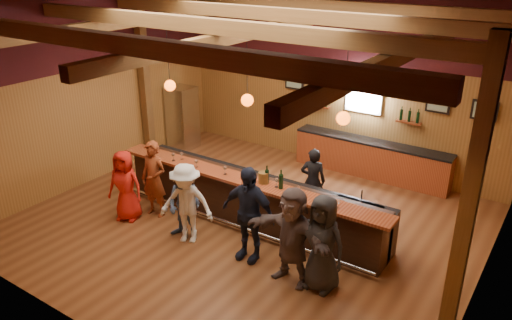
% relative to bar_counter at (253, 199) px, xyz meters
% --- Properties ---
extents(room, '(9.04, 9.00, 4.52)m').
position_rel_bar_counter_xyz_m(room, '(-0.02, -0.09, 2.69)').
color(room, brown).
rests_on(room, ground).
extents(bar_counter, '(6.30, 1.07, 1.11)m').
position_rel_bar_counter_xyz_m(bar_counter, '(0.00, 0.00, 0.00)').
color(bar_counter, black).
rests_on(bar_counter, ground).
extents(back_bar_cabinet, '(4.00, 0.52, 0.95)m').
position_rel_bar_counter_xyz_m(back_bar_cabinet, '(1.18, 3.57, -0.05)').
color(back_bar_cabinet, maroon).
rests_on(back_bar_cabinet, ground).
extents(window, '(0.95, 0.09, 0.95)m').
position_rel_bar_counter_xyz_m(window, '(0.78, 3.80, 1.53)').
color(window, silver).
rests_on(window, room).
extents(framed_pictures, '(5.35, 0.05, 0.45)m').
position_rel_bar_counter_xyz_m(framed_pictures, '(1.65, 3.79, 1.58)').
color(framed_pictures, black).
rests_on(framed_pictures, room).
extents(wine_shelves, '(3.00, 0.18, 0.30)m').
position_rel_bar_counter_xyz_m(wine_shelves, '(0.78, 3.73, 1.10)').
color(wine_shelves, maroon).
rests_on(wine_shelves, room).
extents(pendant_lights, '(4.24, 0.24, 1.37)m').
position_rel_bar_counter_xyz_m(pendant_lights, '(-0.02, -0.15, 2.19)').
color(pendant_lights, black).
rests_on(pendant_lights, room).
extents(stainless_fridge, '(0.70, 0.70, 1.80)m').
position_rel_bar_counter_xyz_m(stainless_fridge, '(-4.12, 2.45, 0.38)').
color(stainless_fridge, silver).
rests_on(stainless_fridge, ground).
extents(customer_orange, '(0.88, 0.71, 1.55)m').
position_rel_bar_counter_xyz_m(customer_orange, '(-2.29, -1.41, 0.25)').
color(customer_orange, red).
rests_on(customer_orange, ground).
extents(customer_redvest, '(0.65, 0.46, 1.69)m').
position_rel_bar_counter_xyz_m(customer_redvest, '(-1.91, -0.94, 0.32)').
color(customer_redvest, maroon).
rests_on(customer_redvest, ground).
extents(customer_denim, '(0.79, 0.64, 1.52)m').
position_rel_bar_counter_xyz_m(customer_denim, '(-0.71, -1.33, 0.24)').
color(customer_denim, '#4A6594').
rests_on(customer_denim, ground).
extents(customer_white, '(1.22, 0.96, 1.65)m').
position_rel_bar_counter_xyz_m(customer_white, '(-0.62, -1.37, 0.30)').
color(customer_white, white).
rests_on(customer_white, ground).
extents(customer_navy, '(1.11, 0.50, 1.86)m').
position_rel_bar_counter_xyz_m(customer_navy, '(0.71, -1.19, 0.41)').
color(customer_navy, '#191E32').
rests_on(customer_navy, ground).
extents(customer_brown, '(1.70, 0.68, 1.79)m').
position_rel_bar_counter_xyz_m(customer_brown, '(1.73, -1.36, 0.37)').
color(customer_brown, '#5D4C4A').
rests_on(customer_brown, ground).
extents(customer_dark, '(0.87, 0.59, 1.74)m').
position_rel_bar_counter_xyz_m(customer_dark, '(2.24, -1.24, 0.35)').
color(customer_dark, black).
rests_on(customer_dark, ground).
extents(bartender, '(0.64, 0.53, 1.49)m').
position_rel_bar_counter_xyz_m(bartender, '(0.85, 1.06, 0.22)').
color(bartender, black).
rests_on(bartender, ground).
extents(ice_bucket, '(0.20, 0.20, 0.22)m').
position_rel_bar_counter_xyz_m(ice_bucket, '(0.43, -0.25, 0.70)').
color(ice_bucket, brown).
rests_on(ice_bucket, bar_counter).
extents(bottle_a, '(0.08, 0.08, 0.37)m').
position_rel_bar_counter_xyz_m(bottle_a, '(0.49, -0.23, 0.73)').
color(bottle_a, black).
rests_on(bottle_a, bar_counter).
extents(bottle_b, '(0.08, 0.08, 0.39)m').
position_rel_bar_counter_xyz_m(bottle_b, '(0.85, -0.28, 0.74)').
color(bottle_b, black).
rests_on(bottle_b, bar_counter).
extents(glass_a, '(0.08, 0.08, 0.17)m').
position_rel_bar_counter_xyz_m(glass_a, '(-2.52, -0.26, 0.71)').
color(glass_a, silver).
rests_on(glass_a, bar_counter).
extents(glass_b, '(0.08, 0.08, 0.19)m').
position_rel_bar_counter_xyz_m(glass_b, '(-1.81, -0.41, 0.72)').
color(glass_b, silver).
rests_on(glass_b, bar_counter).
extents(glass_c, '(0.07, 0.07, 0.17)m').
position_rel_bar_counter_xyz_m(glass_c, '(-1.71, -0.25, 0.71)').
color(glass_c, silver).
rests_on(glass_c, bar_counter).
extents(glass_d, '(0.08, 0.08, 0.17)m').
position_rel_bar_counter_xyz_m(glass_d, '(-1.16, -0.41, 0.71)').
color(glass_d, silver).
rests_on(glass_d, bar_counter).
extents(glass_e, '(0.08, 0.08, 0.19)m').
position_rel_bar_counter_xyz_m(glass_e, '(-0.44, -0.36, 0.72)').
color(glass_e, silver).
rests_on(glass_e, bar_counter).
extents(glass_f, '(0.09, 0.09, 0.19)m').
position_rel_bar_counter_xyz_m(glass_f, '(0.75, -0.28, 0.73)').
color(glass_f, silver).
rests_on(glass_f, bar_counter).
extents(glass_g, '(0.08, 0.08, 0.17)m').
position_rel_bar_counter_xyz_m(glass_g, '(1.26, -0.31, 0.71)').
color(glass_g, silver).
rests_on(glass_g, bar_counter).
extents(glass_h, '(0.07, 0.07, 0.16)m').
position_rel_bar_counter_xyz_m(glass_h, '(2.12, -0.40, 0.70)').
color(glass_h, silver).
rests_on(glass_h, bar_counter).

